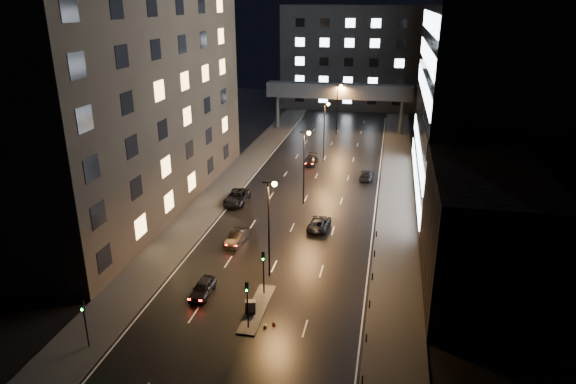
{
  "coord_description": "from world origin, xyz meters",
  "views": [
    {
      "loc": [
        10.88,
        -36.18,
        26.15
      ],
      "look_at": [
        -0.85,
        21.57,
        4.0
      ],
      "focal_mm": 32.0,
      "sensor_mm": 36.0,
      "label": 1
    }
  ],
  "objects_px": {
    "car_toward_b": "(367,175)",
    "car_away_b": "(237,237)",
    "car_away_c": "(237,197)",
    "car_toward_a": "(319,223)",
    "car_away_a": "(203,288)",
    "car_away_d": "(311,160)",
    "utility_cabinet": "(250,307)"
  },
  "relations": [
    {
      "from": "car_away_a",
      "to": "car_toward_b",
      "type": "xyz_separation_m",
      "value": [
        13.18,
        36.7,
        -0.01
      ]
    },
    {
      "from": "utility_cabinet",
      "to": "car_toward_b",
      "type": "bearing_deg",
      "value": 66.36
    },
    {
      "from": "car_away_b",
      "to": "car_toward_a",
      "type": "distance_m",
      "value": 10.52
    },
    {
      "from": "car_toward_a",
      "to": "car_toward_b",
      "type": "distance_m",
      "value": 20.1
    },
    {
      "from": "car_away_c",
      "to": "car_toward_b",
      "type": "xyz_separation_m",
      "value": [
        16.84,
        13.59,
        -0.12
      ]
    },
    {
      "from": "car_toward_b",
      "to": "car_away_c",
      "type": "bearing_deg",
      "value": 41.06
    },
    {
      "from": "car_away_d",
      "to": "car_away_b",
      "type": "bearing_deg",
      "value": -96.71
    },
    {
      "from": "car_away_a",
      "to": "car_toward_a",
      "type": "distance_m",
      "value": 19.17
    },
    {
      "from": "car_away_c",
      "to": "utility_cabinet",
      "type": "distance_m",
      "value": 26.76
    },
    {
      "from": "car_away_a",
      "to": "car_away_b",
      "type": "height_order",
      "value": "car_away_b"
    },
    {
      "from": "car_away_a",
      "to": "car_away_b",
      "type": "distance_m",
      "value": 11.2
    },
    {
      "from": "car_away_a",
      "to": "car_away_c",
      "type": "xyz_separation_m",
      "value": [
        -3.66,
        23.11,
        0.11
      ]
    },
    {
      "from": "car_away_c",
      "to": "utility_cabinet",
      "type": "relative_size",
      "value": 5.12
    },
    {
      "from": "car_away_b",
      "to": "car_toward_a",
      "type": "xyz_separation_m",
      "value": [
        8.69,
        5.92,
        -0.04
      ]
    },
    {
      "from": "car_away_d",
      "to": "car_away_a",
      "type": "bearing_deg",
      "value": -94.94
    },
    {
      "from": "car_away_c",
      "to": "car_toward_b",
      "type": "distance_m",
      "value": 21.63
    },
    {
      "from": "car_away_c",
      "to": "car_away_d",
      "type": "distance_m",
      "value": 20.77
    },
    {
      "from": "utility_cabinet",
      "to": "car_away_c",
      "type": "bearing_deg",
      "value": 97.34
    },
    {
      "from": "car_away_a",
      "to": "car_away_d",
      "type": "distance_m",
      "value": 42.75
    },
    {
      "from": "car_away_c",
      "to": "car_toward_b",
      "type": "height_order",
      "value": "car_away_c"
    },
    {
      "from": "car_away_d",
      "to": "utility_cabinet",
      "type": "height_order",
      "value": "car_away_d"
    },
    {
      "from": "car_away_b",
      "to": "utility_cabinet",
      "type": "distance_m",
      "value": 14.33
    },
    {
      "from": "car_away_d",
      "to": "car_toward_b",
      "type": "relative_size",
      "value": 1.0
    },
    {
      "from": "car_away_a",
      "to": "car_toward_a",
      "type": "bearing_deg",
      "value": 62.3
    },
    {
      "from": "car_toward_b",
      "to": "car_away_b",
      "type": "bearing_deg",
      "value": 64.72
    },
    {
      "from": "car_away_b",
      "to": "car_away_a",
      "type": "bearing_deg",
      "value": -84.44
    },
    {
      "from": "car_away_a",
      "to": "car_away_b",
      "type": "xyz_separation_m",
      "value": [
        -0.06,
        11.19,
        0.01
      ]
    },
    {
      "from": "car_toward_a",
      "to": "car_away_c",
      "type": "bearing_deg",
      "value": -21.94
    },
    {
      "from": "car_toward_a",
      "to": "car_toward_b",
      "type": "xyz_separation_m",
      "value": [
        4.55,
        19.58,
        0.01
      ]
    },
    {
      "from": "car_toward_a",
      "to": "utility_cabinet",
      "type": "xyz_separation_m",
      "value": [
        -3.39,
        -19.24,
        0.04
      ]
    },
    {
      "from": "car_away_c",
      "to": "car_toward_b",
      "type": "relative_size",
      "value": 1.23
    },
    {
      "from": "car_toward_b",
      "to": "utility_cabinet",
      "type": "xyz_separation_m",
      "value": [
        -7.94,
        -38.82,
        0.03
      ]
    }
  ]
}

